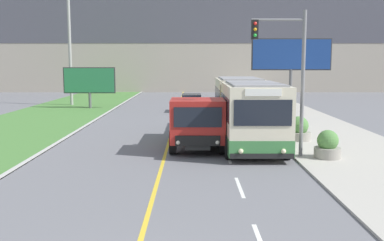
{
  "coord_description": "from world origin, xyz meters",
  "views": [
    {
      "loc": [
        1.19,
        -6.49,
        4.08
      ],
      "look_at": [
        1.1,
        13.93,
        1.4
      ],
      "focal_mm": 42.0,
      "sensor_mm": 36.0,
      "label": 1
    }
  ],
  "objects": [
    {
      "name": "utility_pole_far",
      "position": [
        -10.18,
        35.73,
        5.63
      ],
      "size": [
        1.8,
        0.28,
        11.15
      ],
      "color": "#9E9E99",
      "rests_on": "ground_plane"
    },
    {
      "name": "billboard_large",
      "position": [
        8.63,
        27.39,
        4.45
      ],
      "size": [
        5.97,
        0.24,
        5.81
      ],
      "color": "#59595B",
      "rests_on": "ground_plane"
    },
    {
      "name": "traffic_light_mast",
      "position": [
        5.22,
        12.39,
        3.93
      ],
      "size": [
        2.28,
        0.32,
        6.2
      ],
      "color": "slate",
      "rests_on": "ground_plane"
    },
    {
      "name": "car_distant",
      "position": [
        1.15,
        30.01,
        0.69
      ],
      "size": [
        1.8,
        4.3,
        1.45
      ],
      "color": "silver",
      "rests_on": "ground_plane"
    },
    {
      "name": "planter_round_second",
      "position": [
        6.68,
        16.28,
        0.61
      ],
      "size": [
        1.2,
        1.2,
        1.23
      ],
      "color": "gray",
      "rests_on": "sidewalk_right"
    },
    {
      "name": "apartment_block_background",
      "position": [
        0.0,
        57.66,
        9.3
      ],
      "size": [
        80.0,
        8.04,
        18.6
      ],
      "color": "#A89E8E",
      "rests_on": "ground_plane"
    },
    {
      "name": "dump_truck",
      "position": [
        1.43,
        14.14,
        1.24
      ],
      "size": [
        2.49,
        6.11,
        2.43
      ],
      "color": "black",
      "rests_on": "ground_plane"
    },
    {
      "name": "city_bus",
      "position": [
        3.96,
        16.6,
        1.6
      ],
      "size": [
        2.74,
        11.52,
        3.16
      ],
      "color": "beige",
      "rests_on": "ground_plane"
    },
    {
      "name": "billboard_small",
      "position": [
        -7.78,
        32.8,
        2.4
      ],
      "size": [
        4.52,
        0.24,
        3.6
      ],
      "color": "#59595B",
      "rests_on": "ground_plane"
    },
    {
      "name": "planter_round_near",
      "position": [
        6.86,
        11.95,
        0.59
      ],
      "size": [
        1.1,
        1.1,
        1.18
      ],
      "color": "gray",
      "rests_on": "sidewalk_right"
    }
  ]
}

